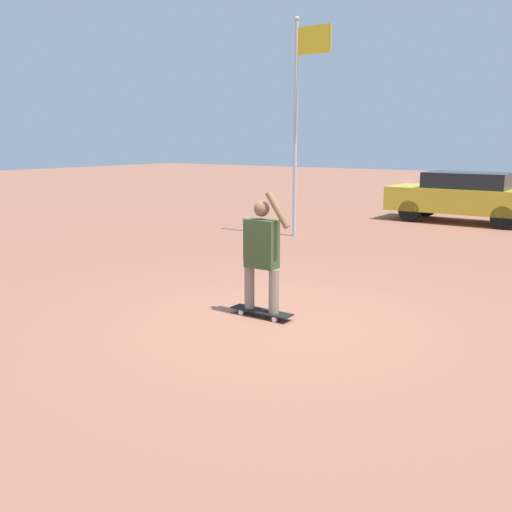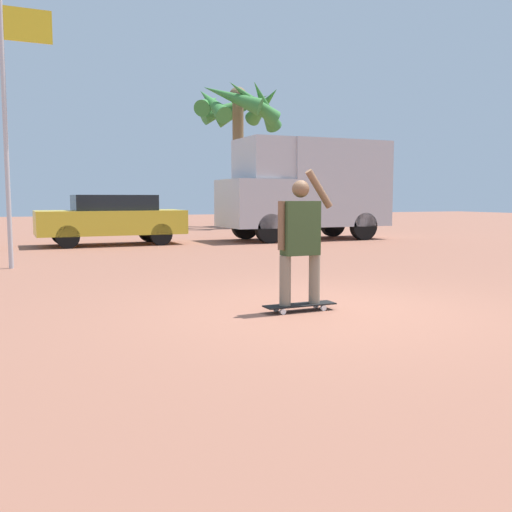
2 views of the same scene
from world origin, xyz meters
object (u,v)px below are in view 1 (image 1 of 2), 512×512
at_px(person_skateboarder, 261,249).
at_px(parked_car_yellow, 464,196).
at_px(flagpole, 299,110).
at_px(skateboard, 261,312).

bearing_deg(person_skateboarder, parked_car_yellow, 91.83).
xyz_separation_m(person_skateboarder, parked_car_yellow, (-0.36, 11.14, -0.16)).
relative_size(parked_car_yellow, flagpole, 0.80).
bearing_deg(parked_car_yellow, skateboard, -88.16).
relative_size(skateboard, person_skateboarder, 0.56).
xyz_separation_m(parked_car_yellow, flagpole, (-2.74, -5.00, 2.33)).
xyz_separation_m(skateboard, flagpole, (-3.10, 6.14, 3.05)).
relative_size(person_skateboarder, flagpole, 0.31).
relative_size(skateboard, flagpole, 0.17).
height_order(skateboard, flagpole, flagpole).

